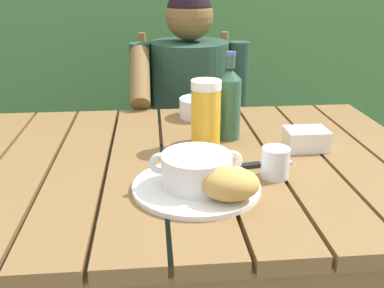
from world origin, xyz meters
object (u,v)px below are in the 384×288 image
(bread_roll, at_px, (230,184))
(beer_bottle, at_px, (229,103))
(butter_tub, at_px, (306,139))
(chair_near_diner, at_px, (187,141))
(soup_bowl, at_px, (196,169))
(beer_glass, at_px, (206,114))
(diner_bowl, at_px, (200,107))
(person_eating, at_px, (190,110))
(serving_plate, at_px, (196,186))
(water_glass_small, at_px, (275,163))
(table_knife, at_px, (259,165))

(bread_roll, relative_size, beer_bottle, 0.50)
(bread_roll, distance_m, butter_tub, 0.39)
(chair_near_diner, height_order, soup_bowl, chair_near_diner)
(beer_glass, distance_m, diner_bowl, 0.28)
(bread_roll, bearing_deg, chair_near_diner, 89.91)
(person_eating, bearing_deg, butter_tub, -68.04)
(serving_plate, bearing_deg, butter_tub, 33.40)
(bread_roll, distance_m, beer_glass, 0.34)
(chair_near_diner, bearing_deg, serving_plate, -93.55)
(bread_roll, bearing_deg, butter_tub, 47.97)
(beer_glass, distance_m, water_glass_small, 0.26)
(beer_glass, height_order, beer_bottle, beer_bottle)
(chair_near_diner, relative_size, diner_bowl, 7.14)
(serving_plate, xyz_separation_m, beer_glass, (0.05, 0.26, 0.09))
(water_glass_small, bearing_deg, table_knife, 107.78)
(beer_glass, height_order, table_knife, beer_glass)
(chair_near_diner, bearing_deg, table_knife, -83.71)
(person_eating, relative_size, beer_glass, 6.26)
(chair_near_diner, relative_size, bread_roll, 7.68)
(serving_plate, relative_size, beer_glass, 1.54)
(chair_near_diner, bearing_deg, water_glass_small, -82.97)
(serving_plate, distance_m, diner_bowl, 0.54)
(person_eating, xyz_separation_m, soup_bowl, (-0.06, -0.87, 0.13))
(water_glass_small, distance_m, diner_bowl, 0.50)
(water_glass_small, relative_size, table_knife, 0.51)
(chair_near_diner, height_order, water_glass_small, chair_near_diner)
(serving_plate, bearing_deg, soup_bowl, 180.00)
(soup_bowl, relative_size, table_knife, 1.43)
(serving_plate, relative_size, beer_bottle, 1.14)
(person_eating, bearing_deg, beer_glass, -90.93)
(soup_bowl, height_order, water_glass_small, soup_bowl)
(water_glass_small, bearing_deg, butter_tub, 51.81)
(person_eating, bearing_deg, beer_bottle, -83.22)
(chair_near_diner, xyz_separation_m, table_knife, (0.11, -0.96, 0.30))
(soup_bowl, distance_m, diner_bowl, 0.54)
(beer_bottle, xyz_separation_m, diner_bowl, (-0.06, 0.22, -0.08))
(person_eating, height_order, soup_bowl, person_eating)
(person_eating, height_order, beer_glass, person_eating)
(serving_plate, height_order, table_knife, serving_plate)
(person_eating, relative_size, butter_tub, 10.41)
(beer_glass, relative_size, table_knife, 1.30)
(beer_glass, height_order, butter_tub, beer_glass)
(bread_roll, bearing_deg, serving_plate, 130.60)
(bread_roll, xyz_separation_m, table_knife, (0.11, 0.19, -0.04))
(beer_bottle, relative_size, water_glass_small, 3.42)
(soup_bowl, bearing_deg, diner_bowl, 82.91)
(person_eating, height_order, butter_tub, person_eating)
(beer_glass, relative_size, diner_bowl, 1.39)
(person_eating, distance_m, butter_tub, 0.71)
(person_eating, relative_size, soup_bowl, 5.68)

